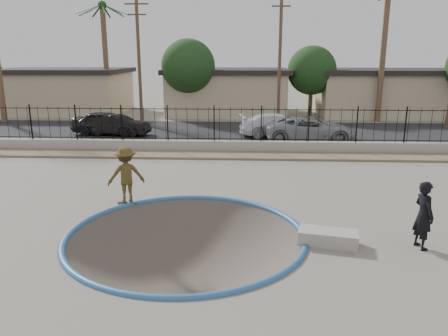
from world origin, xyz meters
TOP-DOWN VIEW (x-y plane):
  - ground at (0.00, 12.00)m, footprint 120.00×120.00m
  - bowl_pit at (0.00, -1.00)m, footprint 6.84×6.84m
  - coping_ring at (0.00, -1.00)m, footprint 7.04×7.04m
  - rock_strip at (0.00, 9.20)m, footprint 42.00×1.60m
  - retaining_wall at (0.00, 10.30)m, footprint 42.00×0.45m
  - fence at (0.00, 10.30)m, footprint 40.00×0.04m
  - street at (0.00, 17.00)m, footprint 90.00×8.00m
  - house_west at (-15.00, 26.50)m, footprint 11.60×8.60m
  - house_center at (0.00, 26.50)m, footprint 10.60×8.60m
  - house_east at (14.00, 26.50)m, footprint 12.60×8.60m
  - palm_mid at (-10.00, 24.00)m, footprint 2.30×2.30m
  - palm_right at (12.00, 22.00)m, footprint 2.30×2.30m
  - utility_pole_left at (-6.00, 19.00)m, footprint 1.70×0.24m
  - utility_pole_mid at (4.00, 19.00)m, footprint 1.70×0.24m
  - street_tree_left at (-3.00, 23.00)m, footprint 4.32×4.32m
  - street_tree_mid at (7.00, 24.00)m, footprint 3.96×3.96m
  - skater at (-2.42, 1.60)m, footprint 1.45×1.15m
  - skateboard at (-2.42, 1.60)m, footprint 0.72×0.22m
  - videographer at (6.47, -1.50)m, footprint 0.61×0.78m
  - concrete_ledge at (4.00, -1.41)m, footprint 1.71×1.02m
  - car_a at (-7.29, 15.00)m, footprint 4.65×2.25m
  - car_b at (-6.50, 14.78)m, footprint 4.09×1.79m
  - car_c at (3.74, 15.00)m, footprint 5.10×2.47m
  - car_d at (5.55, 13.40)m, footprint 5.39×2.50m

SIDE VIEW (x-z plane):
  - ground at x=0.00m, z-range -2.20..0.00m
  - bowl_pit at x=0.00m, z-range -0.90..0.90m
  - coping_ring at x=0.00m, z-range -0.10..0.10m
  - street at x=0.00m, z-range 0.00..0.04m
  - skateboard at x=-2.42m, z-range 0.02..0.08m
  - rock_strip at x=0.00m, z-range 0.00..0.11m
  - concrete_ledge at x=4.00m, z-range 0.00..0.40m
  - retaining_wall at x=0.00m, z-range 0.00..0.60m
  - car_b at x=-6.50m, z-range 0.04..1.34m
  - car_c at x=3.74m, z-range 0.04..1.47m
  - car_d at x=5.55m, z-range 0.04..1.53m
  - car_a at x=-7.29m, z-range 0.04..1.57m
  - videographer at x=6.47m, z-range 0.00..1.87m
  - skater at x=-2.42m, z-range 0.00..1.96m
  - fence at x=0.00m, z-range 0.60..2.40m
  - house_east at x=14.00m, z-range 0.02..3.92m
  - house_west at x=-15.00m, z-range 0.02..3.92m
  - house_center at x=0.00m, z-range 0.02..3.92m
  - street_tree_mid at x=7.00m, z-range 0.92..6.75m
  - street_tree_left at x=-3.00m, z-range 1.01..7.37m
  - utility_pole_left at x=-6.00m, z-range 0.20..9.20m
  - utility_pole_mid at x=4.00m, z-range 0.21..9.71m
  - palm_mid at x=-10.00m, z-range 2.04..11.34m
  - palm_right at x=12.00m, z-range 2.18..12.48m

